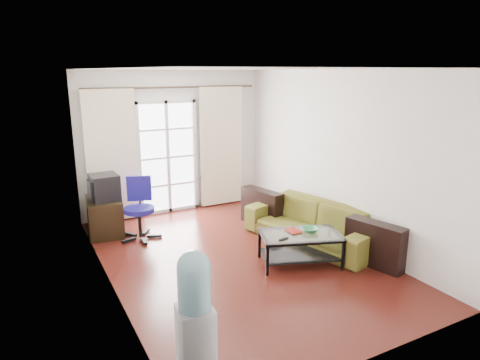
% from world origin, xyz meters
% --- Properties ---
extents(floor, '(5.20, 5.20, 0.00)m').
position_xyz_m(floor, '(0.00, 0.00, 0.00)').
color(floor, '#551C14').
rests_on(floor, ground).
extents(ceiling, '(5.20, 5.20, 0.00)m').
position_xyz_m(ceiling, '(0.00, 0.00, 2.70)').
color(ceiling, white).
rests_on(ceiling, wall_back).
extents(wall_back, '(3.60, 0.02, 2.70)m').
position_xyz_m(wall_back, '(0.00, 2.60, 1.35)').
color(wall_back, white).
rests_on(wall_back, floor).
extents(wall_front, '(3.60, 0.02, 2.70)m').
position_xyz_m(wall_front, '(0.00, -2.60, 1.35)').
color(wall_front, white).
rests_on(wall_front, floor).
extents(wall_left, '(0.02, 5.20, 2.70)m').
position_xyz_m(wall_left, '(-1.80, 0.00, 1.35)').
color(wall_left, white).
rests_on(wall_left, floor).
extents(wall_right, '(0.02, 5.20, 2.70)m').
position_xyz_m(wall_right, '(1.80, 0.00, 1.35)').
color(wall_right, white).
rests_on(wall_right, floor).
extents(french_door, '(1.16, 0.06, 2.15)m').
position_xyz_m(french_door, '(-0.15, 2.54, 1.07)').
color(french_door, white).
rests_on(french_door, wall_back).
extents(curtain_rod, '(3.30, 0.04, 0.04)m').
position_xyz_m(curtain_rod, '(0.00, 2.50, 2.38)').
color(curtain_rod, '#4C3F2D').
rests_on(curtain_rod, wall_back).
extents(curtain_left, '(0.90, 0.07, 2.35)m').
position_xyz_m(curtain_left, '(-1.20, 2.48, 1.20)').
color(curtain_left, '#F0E9C1').
rests_on(curtain_left, curtain_rod).
extents(curtain_right, '(0.90, 0.07, 2.35)m').
position_xyz_m(curtain_right, '(0.95, 2.48, 1.20)').
color(curtain_right, '#F0E9C1').
rests_on(curtain_right, curtain_rod).
extents(radiator, '(0.64, 0.12, 0.64)m').
position_xyz_m(radiator, '(0.80, 2.50, 0.33)').
color(radiator, gray).
rests_on(radiator, floor).
extents(sofa, '(2.62, 1.91, 0.65)m').
position_xyz_m(sofa, '(1.32, -0.03, 0.32)').
color(sofa, olive).
rests_on(sofa, floor).
extents(coffee_table, '(1.27, 0.99, 0.45)m').
position_xyz_m(coffee_table, '(0.70, -0.58, 0.29)').
color(coffee_table, silver).
rests_on(coffee_table, floor).
extents(bowl, '(0.41, 0.41, 0.06)m').
position_xyz_m(bowl, '(0.87, -0.57, 0.48)').
color(bowl, '#318941').
rests_on(bowl, coffee_table).
extents(book, '(0.18, 0.24, 0.02)m').
position_xyz_m(book, '(0.57, -0.47, 0.47)').
color(book, '#B83516').
rests_on(book, coffee_table).
extents(remote, '(0.16, 0.08, 0.02)m').
position_xyz_m(remote, '(0.37, -0.64, 0.46)').
color(remote, black).
rests_on(remote, coffee_table).
extents(tv_stand, '(0.64, 0.88, 0.60)m').
position_xyz_m(tv_stand, '(-1.49, 1.95, 0.30)').
color(tv_stand, black).
rests_on(tv_stand, floor).
extents(crt_tv, '(0.49, 0.48, 0.43)m').
position_xyz_m(crt_tv, '(-1.49, 1.89, 0.82)').
color(crt_tv, black).
rests_on(crt_tv, tv_stand).
extents(task_chair, '(0.88, 0.88, 1.01)m').
position_xyz_m(task_chair, '(-1.03, 1.45, 0.30)').
color(task_chair, black).
rests_on(task_chair, floor).
extents(water_cooler, '(0.31, 0.30, 1.35)m').
position_xyz_m(water_cooler, '(-1.60, -2.32, 0.71)').
color(water_cooler, silver).
rests_on(water_cooler, floor).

